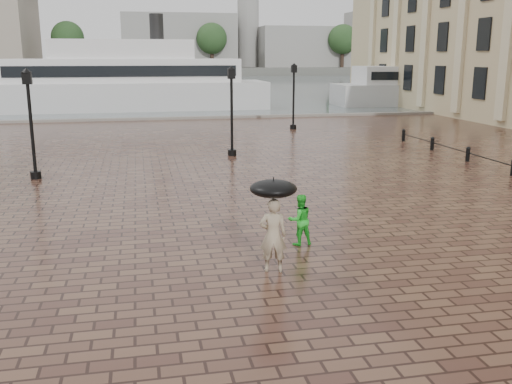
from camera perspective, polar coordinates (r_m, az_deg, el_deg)
ground at (r=15.70m, az=-4.97°, el=-5.22°), size 300.00×300.00×0.00m
harbour_water at (r=106.92m, az=-10.92°, el=10.51°), size 240.00×240.00×0.00m
quay_edge at (r=47.09m, az=-9.62°, el=7.14°), size 80.00×0.60×0.30m
far_shore at (r=174.84m, az=-11.33°, el=11.87°), size 300.00×60.00×2.00m
distant_skyline at (r=172.21m, az=5.36°, el=14.86°), size 102.50×22.00×33.00m
far_trees at (r=152.86m, az=-11.39°, el=14.83°), size 188.00×8.00×13.50m
street_lamps at (r=32.40m, az=-11.43°, el=8.42°), size 21.44×14.44×4.40m
adult_pedestrian at (r=13.47m, az=1.71°, el=-4.35°), size 0.73×0.55×1.79m
child_pedestrian at (r=15.46m, az=4.40°, el=-2.78°), size 0.75×0.62×1.40m
ferry_near at (r=56.51m, az=-13.04°, el=10.72°), size 27.17×6.90×8.88m
ferry_far at (r=64.51m, az=17.97°, el=10.33°), size 22.89×6.26×7.45m
umbrella at (r=13.16m, az=1.75°, el=0.34°), size 1.10×1.10×1.17m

